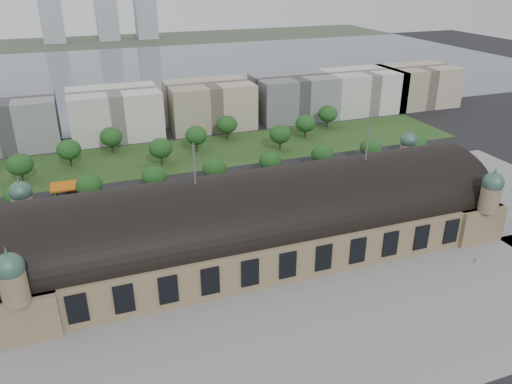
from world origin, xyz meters
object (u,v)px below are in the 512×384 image
object	(u,v)px
parked_car_3	(114,240)
bus_east	(264,197)
pedestrian_0	(475,261)
bus_west	(226,206)
traffic_car_5	(274,181)
parked_car_1	(52,250)
traffic_car_1	(20,222)
parked_car_5	(122,233)
parked_car_6	(187,222)
traffic_car_2	(103,221)
traffic_car_6	(401,177)
bus_mid	(259,205)
traffic_car_4	(260,194)
parked_car_4	(131,231)
parked_car_0	(51,250)
parked_car_2	(33,247)
petrol_station	(73,186)

from	to	relation	value
parked_car_3	bus_east	world-z (taller)	bus_east
pedestrian_0	bus_west	bearing A→B (deg)	115.92
traffic_car_5	parked_car_1	xyz separation A→B (m)	(-85.34, -26.47, 0.09)
traffic_car_1	parked_car_5	size ratio (longest dim) A/B	0.82
parked_car_6	bus_west	world-z (taller)	bus_west
traffic_car_2	traffic_car_6	size ratio (longest dim) A/B	0.88
parked_car_1	parked_car_6	distance (m)	44.04
bus_west	bus_mid	distance (m)	12.07
parked_car_3	parked_car_6	size ratio (longest dim) A/B	0.72
traffic_car_4	traffic_car_1	bearing A→B (deg)	-94.93
parked_car_4	bus_mid	xyz separation A→B (m)	(46.49, 2.39, 0.94)
parked_car_0	bus_east	xyz separation A→B (m)	(75.12, 11.00, 1.10)
parked_car_4	parked_car_5	xyz separation A→B (m)	(-3.03, 0.33, -0.16)
parked_car_2	parked_car_3	distance (m)	24.54
traffic_car_1	parked_car_5	xyz separation A→B (m)	(32.03, -20.03, 0.02)
bus_east	traffic_car_5	bearing A→B (deg)	-28.66
traffic_car_2	parked_car_5	xyz separation A→B (m)	(5.25, -10.38, -0.05)
petrol_station	parked_car_6	bearing A→B (deg)	-48.29
petrol_station	parked_car_6	world-z (taller)	petrol_station
traffic_car_2	parked_car_4	distance (m)	13.53
parked_car_2	pedestrian_0	bearing A→B (deg)	41.04
parked_car_0	bus_mid	distance (m)	71.75
traffic_car_6	parked_car_5	distance (m)	115.30
petrol_station	bus_west	bearing A→B (deg)	-34.17
traffic_car_5	parked_car_4	size ratio (longest dim) A/B	0.82
traffic_car_2	pedestrian_0	xyz separation A→B (m)	(102.38, -64.89, 0.13)
parked_car_2	bus_west	distance (m)	65.35
petrol_station	parked_car_6	xyz separation A→B (m)	(35.91, -40.28, -2.20)
parked_car_3	bus_west	bearing A→B (deg)	67.41
bus_mid	parked_car_1	bearing A→B (deg)	96.88
traffic_car_5	bus_west	world-z (taller)	bus_west
parked_car_3	bus_west	world-z (taller)	bus_west
parked_car_3	parked_car_6	bearing A→B (deg)	63.80
traffic_car_6	parked_car_4	bearing A→B (deg)	-82.62
traffic_car_4	traffic_car_5	xyz separation A→B (m)	(9.81, 9.54, 0.02)
parked_car_1	pedestrian_0	xyz separation A→B (m)	(118.91, -50.52, 0.07)
petrol_station	traffic_car_4	distance (m)	72.94
traffic_car_4	traffic_car_5	size ratio (longest dim) A/B	0.94
traffic_car_4	parked_car_1	bearing A→B (deg)	-77.56
traffic_car_1	parked_car_4	distance (m)	40.54
parked_car_2	traffic_car_6	bearing A→B (deg)	67.98
parked_car_1	pedestrian_0	distance (m)	129.20
parked_car_3	parked_car_2	bearing A→B (deg)	-134.63
bus_mid	pedestrian_0	world-z (taller)	bus_mid
traffic_car_4	traffic_car_5	distance (m)	13.68
bus_east	parked_car_6	bearing A→B (deg)	107.95
traffic_car_6	parked_car_6	size ratio (longest dim) A/B	1.12
traffic_car_2	traffic_car_5	xyz separation A→B (m)	(68.81, 12.09, -0.03)
traffic_car_5	bus_east	bearing A→B (deg)	151.19
traffic_car_6	parked_car_1	world-z (taller)	traffic_car_6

